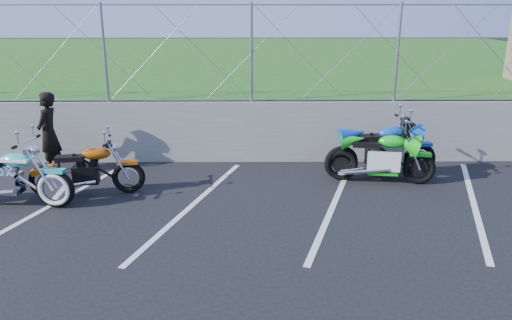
{
  "coord_description": "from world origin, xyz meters",
  "views": [
    {
      "loc": [
        0.99,
        -6.88,
        3.27
      ],
      "look_at": [
        1.07,
        1.3,
        0.7
      ],
      "focal_mm": 35.0,
      "sensor_mm": 36.0,
      "label": 1
    }
  ],
  "objects_px": {
    "cruiser_turquoise": "(9,180)",
    "sportbike_green": "(382,159)",
    "person_standing": "(49,133)",
    "naked_orange": "(89,172)",
    "sportbike_blue": "(383,153)"
  },
  "relations": [
    {
      "from": "sportbike_green",
      "to": "person_standing",
      "type": "distance_m",
      "value": 6.53
    },
    {
      "from": "naked_orange",
      "to": "sportbike_green",
      "type": "xyz_separation_m",
      "value": [
        5.36,
        0.6,
        0.03
      ]
    },
    {
      "from": "cruiser_turquoise",
      "to": "naked_orange",
      "type": "height_order",
      "value": "cruiser_turquoise"
    },
    {
      "from": "person_standing",
      "to": "naked_orange",
      "type": "bearing_deg",
      "value": 46.16
    },
    {
      "from": "naked_orange",
      "to": "person_standing",
      "type": "relative_size",
      "value": 1.23
    },
    {
      "from": "cruiser_turquoise",
      "to": "naked_orange",
      "type": "distance_m",
      "value": 1.26
    },
    {
      "from": "person_standing",
      "to": "sportbike_green",
      "type": "bearing_deg",
      "value": 88.04
    },
    {
      "from": "cruiser_turquoise",
      "to": "sportbike_blue",
      "type": "bearing_deg",
      "value": 18.97
    },
    {
      "from": "naked_orange",
      "to": "sportbike_green",
      "type": "relative_size",
      "value": 0.98
    },
    {
      "from": "naked_orange",
      "to": "person_standing",
      "type": "xyz_separation_m",
      "value": [
        -1.13,
        1.24,
        0.39
      ]
    },
    {
      "from": "cruiser_turquoise",
      "to": "person_standing",
      "type": "relative_size",
      "value": 1.41
    },
    {
      "from": "sportbike_green",
      "to": "person_standing",
      "type": "relative_size",
      "value": 1.24
    },
    {
      "from": "cruiser_turquoise",
      "to": "sportbike_green",
      "type": "xyz_separation_m",
      "value": [
        6.52,
        1.1,
        -0.0
      ]
    },
    {
      "from": "cruiser_turquoise",
      "to": "naked_orange",
      "type": "xyz_separation_m",
      "value": [
        1.16,
        0.5,
        -0.03
      ]
    },
    {
      "from": "sportbike_green",
      "to": "sportbike_blue",
      "type": "xyz_separation_m",
      "value": [
        0.08,
        0.27,
        0.05
      ]
    }
  ]
}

